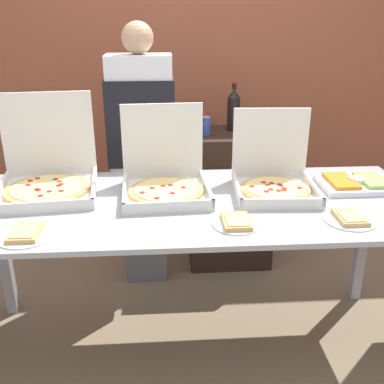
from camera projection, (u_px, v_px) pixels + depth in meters
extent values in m
plane|color=#847056|center=(192.00, 347.00, 2.55)|extent=(16.00, 16.00, 0.00)
cube|color=#9E5138|center=(178.00, 62.00, 3.60)|extent=(10.00, 0.06, 2.80)
cube|color=#A8AAB2|center=(192.00, 204.00, 2.22)|extent=(2.33, 0.93, 0.02)
cube|color=#A8AAB2|center=(3.00, 250.00, 2.70)|extent=(0.06, 0.06, 0.88)
cube|color=#A8AAB2|center=(363.00, 238.00, 2.84)|extent=(0.06, 0.06, 0.88)
cube|color=silver|center=(48.00, 193.00, 2.29)|extent=(0.53, 0.53, 0.02)
cube|color=silver|center=(41.00, 206.00, 2.07)|extent=(0.48, 0.07, 0.04)
cube|color=silver|center=(94.00, 185.00, 2.32)|extent=(0.07, 0.48, 0.04)
cube|color=silver|center=(48.00, 135.00, 2.43)|extent=(0.48, 0.07, 0.46)
cylinder|color=tan|center=(48.00, 189.00, 2.28)|extent=(0.43, 0.43, 0.02)
cylinder|color=#F4D67F|center=(47.00, 187.00, 2.28)|extent=(0.37, 0.37, 0.00)
cylinder|color=maroon|center=(59.00, 186.00, 2.29)|extent=(0.03, 0.03, 0.00)
cylinder|color=maroon|center=(61.00, 184.00, 2.31)|extent=(0.03, 0.03, 0.00)
cylinder|color=maroon|center=(59.00, 181.00, 2.35)|extent=(0.03, 0.03, 0.00)
cylinder|color=maroon|center=(55.00, 179.00, 2.38)|extent=(0.03, 0.03, 0.00)
cylinder|color=maroon|center=(37.00, 178.00, 2.39)|extent=(0.03, 0.03, 0.00)
cylinder|color=maroon|center=(30.00, 181.00, 2.36)|extent=(0.03, 0.03, 0.00)
cylinder|color=maroon|center=(28.00, 185.00, 2.30)|extent=(0.03, 0.03, 0.00)
cylinder|color=maroon|center=(37.00, 189.00, 2.25)|extent=(0.03, 0.03, 0.00)
cylinder|color=maroon|center=(38.00, 190.00, 2.23)|extent=(0.03, 0.03, 0.00)
cylinder|color=maroon|center=(40.00, 196.00, 2.17)|extent=(0.03, 0.03, 0.00)
cylinder|color=maroon|center=(49.00, 191.00, 2.22)|extent=(0.03, 0.03, 0.00)
cylinder|color=maroon|center=(61.00, 191.00, 2.23)|extent=(0.03, 0.03, 0.00)
cube|color=silver|center=(166.00, 194.00, 2.27)|extent=(0.45, 0.45, 0.02)
cube|color=silver|center=(169.00, 205.00, 2.07)|extent=(0.43, 0.04, 0.04)
cube|color=silver|center=(125.00, 191.00, 2.24)|extent=(0.04, 0.43, 0.04)
cube|color=silver|center=(207.00, 187.00, 2.28)|extent=(0.04, 0.43, 0.04)
cube|color=silver|center=(162.00, 142.00, 2.39)|extent=(0.43, 0.04, 0.41)
cylinder|color=tan|center=(166.00, 191.00, 2.26)|extent=(0.38, 0.38, 0.02)
cylinder|color=#F4D67F|center=(166.00, 189.00, 2.26)|extent=(0.33, 0.33, 0.00)
cylinder|color=maroon|center=(183.00, 187.00, 2.27)|extent=(0.03, 0.03, 0.00)
cylinder|color=maroon|center=(170.00, 185.00, 2.30)|extent=(0.03, 0.03, 0.00)
cylinder|color=maroon|center=(163.00, 186.00, 2.29)|extent=(0.03, 0.03, 0.00)
cylinder|color=maroon|center=(152.00, 188.00, 2.26)|extent=(0.03, 0.03, 0.00)
cylinder|color=maroon|center=(142.00, 193.00, 2.21)|extent=(0.03, 0.03, 0.00)
cylinder|color=maroon|center=(157.00, 198.00, 2.14)|extent=(0.03, 0.03, 0.00)
cylinder|color=maroon|center=(172.00, 193.00, 2.20)|extent=(0.03, 0.03, 0.00)
cube|color=silver|center=(275.00, 193.00, 2.29)|extent=(0.42, 0.42, 0.02)
cube|color=silver|center=(283.00, 202.00, 2.10)|extent=(0.40, 0.04, 0.04)
cube|color=silver|center=(237.00, 188.00, 2.28)|extent=(0.04, 0.40, 0.04)
cube|color=silver|center=(313.00, 187.00, 2.28)|extent=(0.04, 0.40, 0.04)
cube|color=silver|center=(270.00, 143.00, 2.41)|extent=(0.40, 0.04, 0.38)
cylinder|color=tan|center=(275.00, 189.00, 2.28)|extent=(0.35, 0.35, 0.02)
cylinder|color=#F4D67F|center=(275.00, 187.00, 2.28)|extent=(0.30, 0.30, 0.00)
cylinder|color=maroon|center=(300.00, 188.00, 2.27)|extent=(0.03, 0.03, 0.00)
cylinder|color=maroon|center=(281.00, 186.00, 2.29)|extent=(0.03, 0.03, 0.00)
cylinder|color=maroon|center=(279.00, 184.00, 2.31)|extent=(0.03, 0.03, 0.00)
cylinder|color=maroon|center=(272.00, 183.00, 2.33)|extent=(0.03, 0.03, 0.00)
cylinder|color=maroon|center=(263.00, 182.00, 2.34)|extent=(0.03, 0.03, 0.00)
cylinder|color=maroon|center=(268.00, 185.00, 2.30)|extent=(0.03, 0.03, 0.00)
cylinder|color=maroon|center=(252.00, 186.00, 2.29)|extent=(0.03, 0.03, 0.00)
cylinder|color=maroon|center=(266.00, 191.00, 2.22)|extent=(0.03, 0.03, 0.00)
cylinder|color=maroon|center=(271.00, 189.00, 2.25)|extent=(0.03, 0.03, 0.00)
cylinder|color=maroon|center=(279.00, 191.00, 2.23)|extent=(0.03, 0.03, 0.00)
cylinder|color=maroon|center=(284.00, 190.00, 2.24)|extent=(0.03, 0.03, 0.00)
cylinder|color=maroon|center=(284.00, 188.00, 2.26)|extent=(0.03, 0.03, 0.00)
cylinder|color=white|center=(26.00, 235.00, 1.87)|extent=(0.24, 0.24, 0.01)
cube|color=tan|center=(26.00, 233.00, 1.87)|extent=(0.12, 0.17, 0.02)
cube|color=#F4D67F|center=(24.00, 232.00, 1.85)|extent=(0.09, 0.12, 0.01)
cylinder|color=white|center=(350.00, 220.00, 2.01)|extent=(0.24, 0.24, 0.01)
cube|color=tan|center=(350.00, 217.00, 2.01)|extent=(0.12, 0.17, 0.02)
cube|color=#F4D67F|center=(352.00, 216.00, 1.99)|extent=(0.09, 0.12, 0.01)
cylinder|color=white|center=(236.00, 224.00, 1.97)|extent=(0.22, 0.22, 0.01)
cube|color=tan|center=(236.00, 221.00, 1.97)|extent=(0.12, 0.17, 0.02)
cube|color=#F4D67F|center=(237.00, 220.00, 1.95)|extent=(0.09, 0.12, 0.01)
cube|color=white|center=(356.00, 185.00, 2.39)|extent=(0.38, 0.29, 0.03)
cube|color=orange|center=(341.00, 181.00, 2.37)|extent=(0.13, 0.23, 0.02)
cube|color=#8CC65B|center=(372.00, 180.00, 2.38)|extent=(0.13, 0.23, 0.02)
cylinder|color=white|center=(357.00, 180.00, 2.37)|extent=(0.09, 0.09, 0.02)
cube|color=black|center=(229.00, 198.00, 3.32)|extent=(0.59, 0.47, 0.99)
cylinder|color=black|center=(233.00, 114.00, 3.16)|extent=(0.09, 0.09, 0.23)
cone|color=black|center=(234.00, 93.00, 3.10)|extent=(0.09, 0.09, 0.06)
cylinder|color=black|center=(234.00, 86.00, 3.08)|extent=(0.03, 0.03, 0.04)
cylinder|color=red|center=(234.00, 82.00, 3.07)|extent=(0.04, 0.04, 0.01)
cylinder|color=silver|center=(262.00, 121.00, 3.21)|extent=(0.07, 0.07, 0.12)
cylinder|color=silver|center=(263.00, 112.00, 3.19)|extent=(0.06, 0.06, 0.00)
cylinder|color=#334CB2|center=(206.00, 126.00, 3.06)|extent=(0.07, 0.07, 0.12)
cylinder|color=silver|center=(206.00, 117.00, 3.04)|extent=(0.06, 0.06, 0.00)
cube|color=slate|center=(145.00, 223.00, 3.11)|extent=(0.28, 0.20, 0.83)
cube|color=white|center=(141.00, 113.00, 2.82)|extent=(0.40, 0.22, 0.71)
cube|color=black|center=(141.00, 122.00, 2.84)|extent=(0.42, 0.24, 0.54)
sphere|color=tan|center=(137.00, 38.00, 2.65)|extent=(0.19, 0.19, 0.19)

